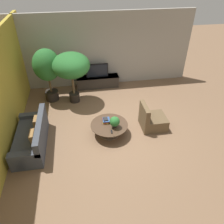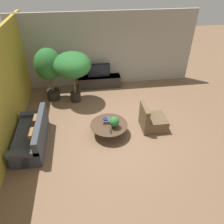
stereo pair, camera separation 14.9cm
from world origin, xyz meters
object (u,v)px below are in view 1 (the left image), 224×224
object	(u,v)px
television	(97,71)
potted_palm_corner	(71,66)
media_console	(98,81)
coffee_table	(109,127)
armchair_wicker	(152,120)
couch_by_wall	(32,138)
potted_plant_tabletop	(115,122)
potted_palm_tall	(47,68)

from	to	relation	value
television	potted_palm_corner	size ratio (longest dim) A/B	0.47
media_console	television	bearing A→B (deg)	-90.00
coffee_table	armchair_wicker	size ratio (longest dim) A/B	1.35
coffee_table	couch_by_wall	distance (m)	2.32
coffee_table	potted_palm_corner	size ratio (longest dim) A/B	0.60
couch_by_wall	potted_plant_tabletop	world-z (taller)	couch_by_wall
couch_by_wall	potted_plant_tabletop	xyz separation A→B (m)	(2.46, -0.02, 0.30)
potted_palm_tall	potted_plant_tabletop	distance (m)	3.37
couch_by_wall	potted_palm_corner	distance (m)	2.87
potted_palm_tall	potted_palm_corner	bearing A→B (deg)	-16.81
coffee_table	media_console	bearing A→B (deg)	90.42
armchair_wicker	media_console	bearing A→B (deg)	25.62
coffee_table	potted_palm_corner	world-z (taller)	potted_palm_corner
media_console	television	size ratio (longest dim) A/B	1.98
coffee_table	potted_palm_corner	distance (m)	2.66
media_console	potted_palm_tall	bearing A→B (deg)	-158.28
armchair_wicker	potted_palm_tall	bearing A→B (deg)	55.67
potted_plant_tabletop	couch_by_wall	bearing A→B (deg)	179.60
television	potted_palm_tall	bearing A→B (deg)	-158.32
television	potted_palm_tall	distance (m)	2.11
coffee_table	potted_plant_tabletop	xyz separation A→B (m)	(0.14, -0.15, 0.32)
television	armchair_wicker	bearing A→B (deg)	-64.37
potted_palm_tall	potted_palm_corner	distance (m)	0.91
media_console	couch_by_wall	world-z (taller)	couch_by_wall
armchair_wicker	potted_plant_tabletop	xyz separation A→B (m)	(-1.29, -0.28, 0.32)
media_console	potted_plant_tabletop	world-z (taller)	potted_plant_tabletop
television	potted_palm_tall	xyz separation A→B (m)	(-1.88, -0.75, 0.60)
couch_by_wall	potted_palm_corner	world-z (taller)	potted_palm_corner
media_console	armchair_wicker	size ratio (longest dim) A/B	2.11
couch_by_wall	television	bearing A→B (deg)	145.08
potted_palm_tall	potted_plant_tabletop	xyz separation A→B (m)	(2.05, -2.56, -0.77)
armchair_wicker	potted_palm_tall	size ratio (longest dim) A/B	0.42
couch_by_wall	potted_plant_tabletop	distance (m)	2.48
media_console	couch_by_wall	size ratio (longest dim) A/B	0.93
media_console	potted_palm_tall	xyz separation A→B (m)	(-1.88, -0.75, 1.11)
coffee_table	armchair_wicker	world-z (taller)	armchair_wicker
armchair_wicker	potted_plant_tabletop	bearing A→B (deg)	102.41
coffee_table	potted_plant_tabletop	world-z (taller)	potted_plant_tabletop
television	couch_by_wall	xyz separation A→B (m)	(-2.30, -3.29, -0.47)
couch_by_wall	media_console	bearing A→B (deg)	145.10
potted_palm_tall	armchair_wicker	bearing A→B (deg)	-34.33
television	media_console	bearing A→B (deg)	90.00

